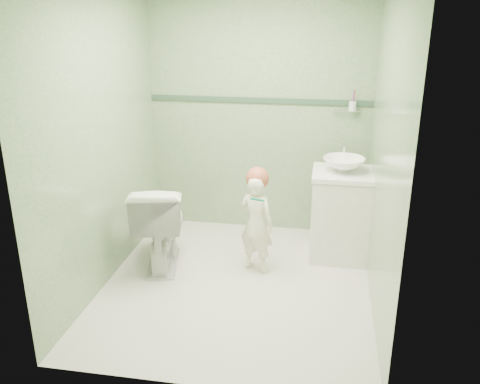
# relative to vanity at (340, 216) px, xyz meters

# --- Properties ---
(ground) EXTENTS (2.50, 2.50, 0.00)m
(ground) POSITION_rel_vanity_xyz_m (-0.84, -0.70, -0.40)
(ground) COLOR silver
(ground) RESTS_ON ground
(room_shell) EXTENTS (2.50, 2.54, 2.40)m
(room_shell) POSITION_rel_vanity_xyz_m (-0.84, -0.70, 0.80)
(room_shell) COLOR #6C956A
(room_shell) RESTS_ON ground
(trim_stripe) EXTENTS (2.20, 0.02, 0.05)m
(trim_stripe) POSITION_rel_vanity_xyz_m (-0.84, 0.54, 0.95)
(trim_stripe) COLOR #2E4C38
(trim_stripe) RESTS_ON room_shell
(vanity) EXTENTS (0.52, 0.50, 0.80)m
(vanity) POSITION_rel_vanity_xyz_m (0.00, 0.00, 0.00)
(vanity) COLOR white
(vanity) RESTS_ON ground
(counter) EXTENTS (0.54, 0.52, 0.04)m
(counter) POSITION_rel_vanity_xyz_m (0.00, 0.00, 0.41)
(counter) COLOR white
(counter) RESTS_ON vanity
(basin) EXTENTS (0.37, 0.37, 0.13)m
(basin) POSITION_rel_vanity_xyz_m (0.00, 0.00, 0.49)
(basin) COLOR white
(basin) RESTS_ON counter
(faucet) EXTENTS (0.03, 0.13, 0.18)m
(faucet) POSITION_rel_vanity_xyz_m (0.00, 0.19, 0.57)
(faucet) COLOR silver
(faucet) RESTS_ON counter
(cup_holder) EXTENTS (0.26, 0.07, 0.21)m
(cup_holder) POSITION_rel_vanity_xyz_m (0.05, 0.48, 0.93)
(cup_holder) COLOR silver
(cup_holder) RESTS_ON room_shell
(toilet) EXTENTS (0.59, 0.85, 0.79)m
(toilet) POSITION_rel_vanity_xyz_m (-1.58, -0.44, -0.01)
(toilet) COLOR white
(toilet) RESTS_ON ground
(toddler) EXTENTS (0.38, 0.32, 0.88)m
(toddler) POSITION_rel_vanity_xyz_m (-0.72, -0.40, 0.04)
(toddler) COLOR #EFE5CF
(toddler) RESTS_ON ground
(hair_cap) EXTENTS (0.20, 0.20, 0.20)m
(hair_cap) POSITION_rel_vanity_xyz_m (-0.72, -0.38, 0.45)
(hair_cap) COLOR #A85339
(hair_cap) RESTS_ON toddler
(teal_toothbrush) EXTENTS (0.11, 0.14, 0.08)m
(teal_toothbrush) POSITION_rel_vanity_xyz_m (-0.70, -0.55, 0.33)
(teal_toothbrush) COLOR #08825B
(teal_toothbrush) RESTS_ON toddler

